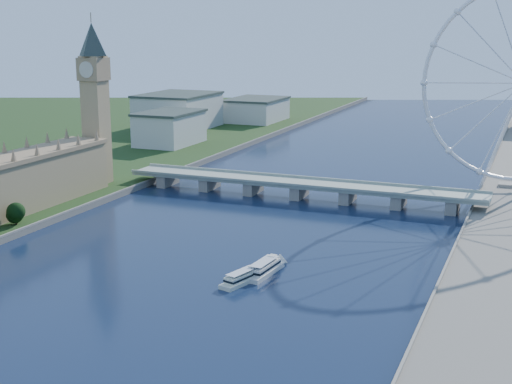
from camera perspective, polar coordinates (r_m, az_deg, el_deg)
The scene contains 5 objects.
big_ben at distance 458.38m, azimuth -12.82°, elevation 8.52°, with size 20.02×20.02×110.00m.
westminster_bridge at distance 429.32m, azimuth 3.51°, elevation 0.43°, with size 220.00×22.00×9.50m.
city_skyline at distance 669.16m, azimuth 13.95°, elevation 5.54°, with size 505.00×280.00×32.00m.
tour_boat_near at distance 298.64m, azimuth 0.66°, elevation -6.60°, with size 7.27×28.50×6.29m, color silver, non-canonical shape.
tour_boat_far at distance 289.03m, azimuth -1.12°, elevation -7.29°, with size 6.42×25.36×5.56m, color beige, non-canonical shape.
Camera 1 is at (133.18, -97.13, 100.78)m, focal length 50.00 mm.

